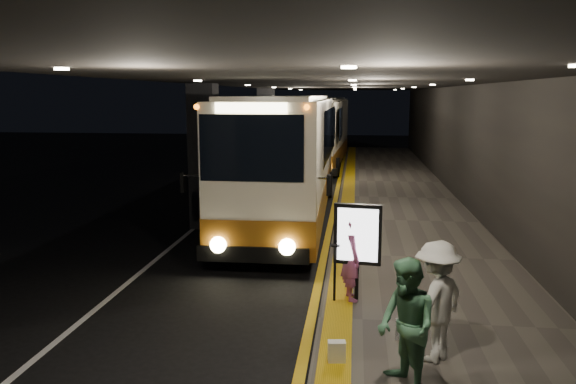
# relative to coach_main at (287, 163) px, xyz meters

# --- Properties ---
(ground) EXTENTS (90.00, 90.00, 0.00)m
(ground) POSITION_rel_coach_main_xyz_m (-0.87, -5.38, -1.88)
(ground) COLOR black
(lane_line_white) EXTENTS (0.12, 50.00, 0.01)m
(lane_line_white) POSITION_rel_coach_main_xyz_m (-2.67, -0.38, -1.87)
(lane_line_white) COLOR silver
(lane_line_white) RESTS_ON ground
(kerb_stripe_yellow) EXTENTS (0.18, 50.00, 0.01)m
(kerb_stripe_yellow) POSITION_rel_coach_main_xyz_m (1.48, -0.38, -1.87)
(kerb_stripe_yellow) COLOR gold
(kerb_stripe_yellow) RESTS_ON ground
(sidewalk) EXTENTS (4.50, 50.00, 0.15)m
(sidewalk) POSITION_rel_coach_main_xyz_m (3.88, -0.38, -1.80)
(sidewalk) COLOR #514C44
(sidewalk) RESTS_ON ground
(tactile_strip) EXTENTS (0.50, 50.00, 0.01)m
(tactile_strip) POSITION_rel_coach_main_xyz_m (1.98, -0.38, -1.72)
(tactile_strip) COLOR gold
(tactile_strip) RESTS_ON sidewalk
(terminal_wall) EXTENTS (0.10, 50.00, 6.00)m
(terminal_wall) POSITION_rel_coach_main_xyz_m (6.13, -0.38, 1.12)
(terminal_wall) COLOR black
(terminal_wall) RESTS_ON ground
(support_columns) EXTENTS (0.80, 24.80, 4.40)m
(support_columns) POSITION_rel_coach_main_xyz_m (-2.37, -1.38, 0.32)
(support_columns) COLOR black
(support_columns) RESTS_ON ground
(canopy) EXTENTS (9.00, 50.00, 0.40)m
(canopy) POSITION_rel_coach_main_xyz_m (1.63, -0.38, 2.72)
(canopy) COLOR black
(canopy) RESTS_ON support_columns
(coach_main) EXTENTS (2.82, 12.62, 3.91)m
(coach_main) POSITION_rel_coach_main_xyz_m (0.00, 0.00, 0.00)
(coach_main) COLOR beige
(coach_main) RESTS_ON ground
(coach_second) EXTENTS (2.93, 11.89, 3.71)m
(coach_second) POSITION_rel_coach_main_xyz_m (0.21, 13.55, -0.10)
(coach_second) COLOR beige
(coach_second) RESTS_ON ground
(coach_third) EXTENTS (2.84, 12.01, 3.75)m
(coach_third) POSITION_rel_coach_main_xyz_m (0.03, 24.36, -0.08)
(coach_third) COLOR beige
(coach_third) RESTS_ON ground
(passenger_boarding) EXTENTS (0.53, 0.68, 1.65)m
(passenger_boarding) POSITION_rel_coach_main_xyz_m (2.19, -7.55, -0.90)
(passenger_boarding) COLOR #A34C7C
(passenger_boarding) RESTS_ON sidewalk
(passenger_waiting_green) EXTENTS (0.87, 1.03, 1.81)m
(passenger_waiting_green) POSITION_rel_coach_main_xyz_m (2.94, -10.89, -0.82)
(passenger_waiting_green) COLOR #437855
(passenger_waiting_green) RESTS_ON sidewalk
(passenger_waiting_white) EXTENTS (1.18, 1.25, 1.82)m
(passenger_waiting_white) POSITION_rel_coach_main_xyz_m (3.45, -9.94, -0.82)
(passenger_waiting_white) COLOR beige
(passenger_waiting_white) RESTS_ON sidewalk
(bag_polka) EXTENTS (0.28, 0.14, 0.33)m
(bag_polka) POSITION_rel_coach_main_xyz_m (3.06, -9.29, -1.56)
(bag_polka) COLOR black
(bag_polka) RESTS_ON sidewalk
(bag_plain) EXTENTS (0.28, 0.18, 0.32)m
(bag_plain) POSITION_rel_coach_main_xyz_m (2.01, -10.21, -1.57)
(bag_plain) COLOR white
(bag_plain) RESTS_ON sidewalk
(info_sign) EXTENTS (0.90, 0.22, 1.90)m
(info_sign) POSITION_rel_coach_main_xyz_m (2.29, -7.66, -0.44)
(info_sign) COLOR black
(info_sign) RESTS_ON sidewalk
(stanchion_post) EXTENTS (0.05, 0.05, 1.10)m
(stanchion_post) POSITION_rel_coach_main_xyz_m (1.88, -7.70, -1.18)
(stanchion_post) COLOR black
(stanchion_post) RESTS_ON sidewalk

